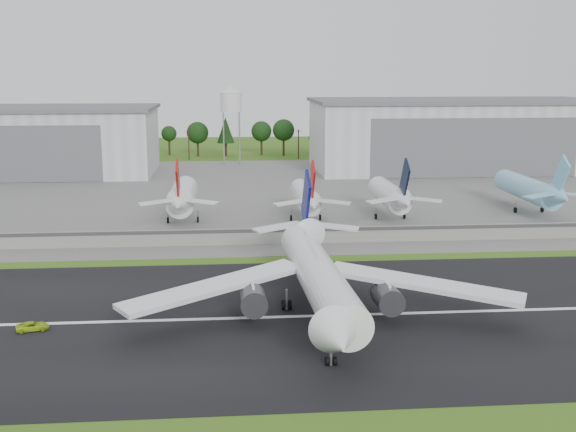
{
  "coord_description": "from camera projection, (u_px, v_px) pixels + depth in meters",
  "views": [
    {
      "loc": [
        -6.95,
        -89.79,
        35.44
      ],
      "look_at": [
        4.12,
        40.0,
        9.0
      ],
      "focal_mm": 45.0,
      "sensor_mm": 36.0,
      "label": 1
    }
  ],
  "objects": [
    {
      "name": "ground",
      "position": [
        283.0,
        343.0,
        95.3
      ],
      "size": [
        600.0,
        600.0,
        0.0
      ],
      "primitive_type": "plane",
      "color": "#365F16",
      "rests_on": "ground"
    },
    {
      "name": "runway",
      "position": [
        277.0,
        317.0,
        105.06
      ],
      "size": [
        320.0,
        60.0,
        0.1
      ],
      "primitive_type": "cube",
      "color": "black",
      "rests_on": "ground"
    },
    {
      "name": "runway_centerline",
      "position": [
        277.0,
        317.0,
        105.05
      ],
      "size": [
        220.0,
        1.0,
        0.02
      ],
      "primitive_type": "cube",
      "color": "white",
      "rests_on": "runway"
    },
    {
      "name": "apron",
      "position": [
        251.0,
        192.0,
        212.47
      ],
      "size": [
        320.0,
        150.0,
        0.1
      ],
      "primitive_type": "cube",
      "color": "slate",
      "rests_on": "ground"
    },
    {
      "name": "blast_fence",
      "position": [
        262.0,
        236.0,
        148.64
      ],
      "size": [
        240.0,
        0.61,
        3.5
      ],
      "color": "gray",
      "rests_on": "ground"
    },
    {
      "name": "hangar_west",
      "position": [
        13.0,
        141.0,
        247.36
      ],
      "size": [
        97.0,
        44.0,
        23.2
      ],
      "color": "silver",
      "rests_on": "ground"
    },
    {
      "name": "hangar_east",
      "position": [
        454.0,
        134.0,
        260.07
      ],
      "size": [
        102.0,
        47.0,
        25.2
      ],
      "color": "silver",
      "rests_on": "ground"
    },
    {
      "name": "water_tower",
      "position": [
        231.0,
        99.0,
        270.65
      ],
      "size": [
        8.4,
        8.4,
        29.4
      ],
      "color": "#99999E",
      "rests_on": "ground"
    },
    {
      "name": "utility_poles",
      "position": [
        244.0,
        159.0,
        290.6
      ],
      "size": [
        230.0,
        3.0,
        12.0
      ],
      "primitive_type": null,
      "color": "black",
      "rests_on": "ground"
    },
    {
      "name": "treeline",
      "position": [
        243.0,
        155.0,
        305.24
      ],
      "size": [
        320.0,
        16.0,
        22.0
      ],
      "primitive_type": null,
      "color": "black",
      "rests_on": "ground"
    },
    {
      "name": "main_airliner",
      "position": [
        319.0,
        285.0,
        104.17
      ],
      "size": [
        57.24,
        59.18,
        18.17
      ],
      "rotation": [
        0.0,
        0.0,
        3.18
      ],
      "color": "white",
      "rests_on": "runway"
    },
    {
      "name": "ground_vehicle",
      "position": [
        33.0,
        326.0,
        99.57
      ],
      "size": [
        4.79,
        3.2,
        1.22
      ],
      "primitive_type": "imported",
      "rotation": [
        0.0,
        0.0,
        1.86
      ],
      "color": "#A4C917",
      "rests_on": "runway"
    },
    {
      "name": "parked_jet_red_a",
      "position": [
        182.0,
        197.0,
        167.36
      ],
      "size": [
        7.36,
        31.29,
        16.91
      ],
      "color": "white",
      "rests_on": "ground"
    },
    {
      "name": "parked_jet_red_b",
      "position": [
        306.0,
        198.0,
        169.81
      ],
      "size": [
        7.36,
        31.29,
        16.37
      ],
      "color": "silver",
      "rests_on": "ground"
    },
    {
      "name": "parked_jet_navy",
      "position": [
        392.0,
        196.0,
        171.51
      ],
      "size": [
        7.36,
        31.29,
        16.56
      ],
      "color": "white",
      "rests_on": "ground"
    },
    {
      "name": "parked_jet_skyblue",
      "position": [
        532.0,
        190.0,
        179.46
      ],
      "size": [
        7.36,
        37.29,
        16.71
      ],
      "color": "#84C2E5",
      "rests_on": "ground"
    }
  ]
}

